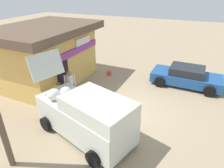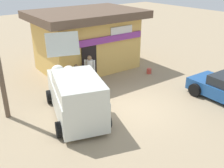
{
  "view_description": "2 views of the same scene",
  "coord_description": "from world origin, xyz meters",
  "px_view_note": "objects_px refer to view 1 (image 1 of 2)",
  "views": [
    {
      "loc": [
        -7.94,
        -2.41,
        5.63
      ],
      "look_at": [
        0.68,
        1.23,
        0.9
      ],
      "focal_mm": 31.69,
      "sensor_mm": 36.0,
      "label": 1
    },
    {
      "loc": [
        -7.16,
        -7.6,
        5.73
      ],
      "look_at": [
        -0.25,
        1.37,
        0.76
      ],
      "focal_mm": 42.07,
      "sensor_mm": 36.0,
      "label": 2
    }
  ],
  "objects_px": {
    "unloaded_banana_pile": "(46,105)",
    "parked_sedan": "(186,76)",
    "customer_bending": "(57,95)",
    "delivery_van": "(86,115)",
    "storefront_bar": "(47,54)",
    "paint_bucket": "(109,73)",
    "vendor_standing": "(70,83)"
  },
  "relations": [
    {
      "from": "delivery_van",
      "to": "vendor_standing",
      "type": "xyz_separation_m",
      "value": [
        2.14,
        2.18,
        0.01
      ]
    },
    {
      "from": "parked_sedan",
      "to": "unloaded_banana_pile",
      "type": "bearing_deg",
      "value": 131.16
    },
    {
      "from": "delivery_van",
      "to": "paint_bucket",
      "type": "bearing_deg",
      "value": 15.18
    },
    {
      "from": "vendor_standing",
      "to": "unloaded_banana_pile",
      "type": "bearing_deg",
      "value": 148.86
    },
    {
      "from": "vendor_standing",
      "to": "parked_sedan",
      "type": "bearing_deg",
      "value": -52.35
    },
    {
      "from": "customer_bending",
      "to": "paint_bucket",
      "type": "height_order",
      "value": "customer_bending"
    },
    {
      "from": "vendor_standing",
      "to": "paint_bucket",
      "type": "xyz_separation_m",
      "value": [
        3.81,
        -0.56,
        -0.84
      ]
    },
    {
      "from": "customer_bending",
      "to": "unloaded_banana_pile",
      "type": "bearing_deg",
      "value": 105.07
    },
    {
      "from": "delivery_van",
      "to": "parked_sedan",
      "type": "relative_size",
      "value": 1.18
    },
    {
      "from": "vendor_standing",
      "to": "paint_bucket",
      "type": "bearing_deg",
      "value": -8.42
    },
    {
      "from": "parked_sedan",
      "to": "customer_bending",
      "type": "xyz_separation_m",
      "value": [
        -5.3,
        5.6,
        0.25
      ]
    },
    {
      "from": "parked_sedan",
      "to": "unloaded_banana_pile",
      "type": "height_order",
      "value": "parked_sedan"
    },
    {
      "from": "storefront_bar",
      "to": "vendor_standing",
      "type": "height_order",
      "value": "storefront_bar"
    },
    {
      "from": "customer_bending",
      "to": "storefront_bar",
      "type": "bearing_deg",
      "value": 44.68
    },
    {
      "from": "storefront_bar",
      "to": "unloaded_banana_pile",
      "type": "relative_size",
      "value": 7.22
    },
    {
      "from": "storefront_bar",
      "to": "delivery_van",
      "type": "relative_size",
      "value": 1.34
    },
    {
      "from": "parked_sedan",
      "to": "paint_bucket",
      "type": "xyz_separation_m",
      "value": [
        -0.46,
        4.97,
        -0.42
      ]
    },
    {
      "from": "storefront_bar",
      "to": "customer_bending",
      "type": "height_order",
      "value": "storefront_bar"
    },
    {
      "from": "storefront_bar",
      "to": "unloaded_banana_pile",
      "type": "xyz_separation_m",
      "value": [
        -2.69,
        -1.81,
        -1.66
      ]
    },
    {
      "from": "vendor_standing",
      "to": "paint_bucket",
      "type": "distance_m",
      "value": 3.94
    },
    {
      "from": "customer_bending",
      "to": "unloaded_banana_pile",
      "type": "distance_m",
      "value": 0.93
    },
    {
      "from": "storefront_bar",
      "to": "parked_sedan",
      "type": "distance_m",
      "value": 8.64
    },
    {
      "from": "delivery_van",
      "to": "unloaded_banana_pile",
      "type": "relative_size",
      "value": 5.38
    },
    {
      "from": "vendor_standing",
      "to": "unloaded_banana_pile",
      "type": "height_order",
      "value": "vendor_standing"
    },
    {
      "from": "storefront_bar",
      "to": "vendor_standing",
      "type": "relative_size",
      "value": 3.86
    },
    {
      "from": "unloaded_banana_pile",
      "to": "parked_sedan",
      "type": "bearing_deg",
      "value": -48.84
    },
    {
      "from": "storefront_bar",
      "to": "customer_bending",
      "type": "distance_m",
      "value": 3.67
    },
    {
      "from": "storefront_bar",
      "to": "paint_bucket",
      "type": "relative_size",
      "value": 21.87
    },
    {
      "from": "delivery_van",
      "to": "customer_bending",
      "type": "distance_m",
      "value": 2.51
    },
    {
      "from": "storefront_bar",
      "to": "delivery_van",
      "type": "xyz_separation_m",
      "value": [
        -3.62,
        -4.72,
        -0.87
      ]
    },
    {
      "from": "customer_bending",
      "to": "unloaded_banana_pile",
      "type": "relative_size",
      "value": 1.46
    },
    {
      "from": "unloaded_banana_pile",
      "to": "storefront_bar",
      "type": "bearing_deg",
      "value": 34.01
    }
  ]
}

